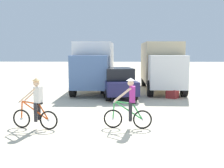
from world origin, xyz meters
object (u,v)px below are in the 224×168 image
object	(u,v)px
box_truck_tan_camper	(161,64)
supply_crate	(172,94)
cyclist_cowboy_hat	(129,105)
box_truck_avon_van	(95,64)
cyclist_orange_shirt	(36,106)
sedan_parked	(118,82)

from	to	relation	value
box_truck_tan_camper	supply_crate	world-z (taller)	box_truck_tan_camper
box_truck_tan_camper	cyclist_cowboy_hat	world-z (taller)	box_truck_tan_camper
box_truck_tan_camper	cyclist_cowboy_hat	xyz separation A→B (m)	(-2.59, -9.64, -1.03)
box_truck_tan_camper	supply_crate	bearing A→B (deg)	-86.61
box_truck_avon_van	cyclist_cowboy_hat	bearing A→B (deg)	-77.66
box_truck_avon_van	cyclist_orange_shirt	size ratio (longest dim) A/B	3.73
supply_crate	sedan_parked	bearing A→B (deg)	173.11
sedan_parked	supply_crate	size ratio (longest dim) A/B	7.33
cyclist_cowboy_hat	supply_crate	world-z (taller)	cyclist_cowboy_hat
sedan_parked	cyclist_orange_shirt	world-z (taller)	cyclist_orange_shirt
box_truck_avon_van	box_truck_tan_camper	bearing A→B (deg)	3.27
box_truck_avon_van	cyclist_cowboy_hat	xyz separation A→B (m)	(2.05, -9.38, -1.03)
box_truck_tan_camper	cyclist_cowboy_hat	distance (m)	10.04
box_truck_tan_camper	sedan_parked	xyz separation A→B (m)	(-3.02, -2.85, -0.99)
box_truck_avon_van	supply_crate	distance (m)	5.90
cyclist_orange_shirt	supply_crate	distance (m)	8.94
sedan_parked	cyclist_cowboy_hat	distance (m)	6.81
box_truck_avon_van	sedan_parked	world-z (taller)	box_truck_avon_van
box_truck_avon_van	cyclist_cowboy_hat	size ratio (longest dim) A/B	3.73
cyclist_cowboy_hat	supply_crate	bearing A→B (deg)	66.56
cyclist_cowboy_hat	box_truck_avon_van	bearing A→B (deg)	102.34
cyclist_orange_shirt	supply_crate	world-z (taller)	cyclist_orange_shirt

